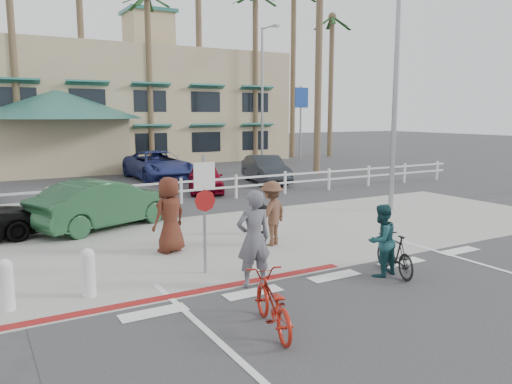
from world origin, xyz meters
TOP-DOWN VIEW (x-y plane):
  - ground at (0.00, 0.00)m, footprint 140.00×140.00m
  - bike_path at (0.00, -2.00)m, footprint 12.00×16.00m
  - sidewalk_plaza at (0.00, 4.50)m, footprint 22.00×7.00m
  - cross_street at (0.00, 8.50)m, footprint 40.00×5.00m
  - parking_lot at (0.00, 18.00)m, footprint 50.00×16.00m
  - curb_red at (-3.00, 1.20)m, footprint 7.00×0.25m
  - rail_fence at (0.50, 10.50)m, footprint 29.40×0.16m
  - building at (2.00, 31.00)m, footprint 28.00×16.00m
  - sign_post at (-2.30, 2.20)m, footprint 0.50×0.10m
  - bollard_0 at (-4.80, 2.00)m, footprint 0.26×0.26m
  - bollard_1 at (-6.20, 2.00)m, footprint 0.26×0.26m
  - streetlight_0 at (6.50, 5.50)m, footprint 0.60×2.00m
  - streetlight_1 at (12.00, 24.00)m, footprint 0.60×2.00m
  - info_sign at (14.00, 22.00)m, footprint 1.20×0.16m
  - palm_3 at (-4.00, 25.00)m, footprint 4.00×4.00m
  - palm_4 at (0.00, 26.00)m, footprint 4.00×4.00m
  - palm_5 at (4.00, 25.00)m, footprint 4.00×4.00m
  - palm_6 at (8.00, 26.00)m, footprint 4.00×4.00m
  - palm_7 at (12.00, 25.00)m, footprint 4.00×4.00m
  - palm_8 at (16.00, 26.00)m, footprint 4.00×4.00m
  - palm_9 at (19.00, 25.00)m, footprint 4.00×4.00m
  - palm_11 at (11.00, 16.00)m, footprint 4.00×4.00m
  - bike_red at (-2.57, -1.02)m, footprint 1.02×1.84m
  - rider_red at (-1.80, 0.94)m, footprint 0.77×0.56m
  - bike_black at (1.23, 0.09)m, footprint 0.82×1.59m
  - rider_black at (0.91, 0.18)m, footprint 0.85×0.71m
  - pedestrian_a at (0.19, 3.49)m, footprint 1.28×1.06m
  - pedestrian_child at (0.58, 4.68)m, footprint 0.68×0.35m
  - pedestrian_b at (-2.37, 4.18)m, footprint 1.10×0.91m
  - car_white_sedan at (-3.11, 7.84)m, footprint 4.79×3.15m
  - lot_car_2 at (2.46, 12.83)m, footprint 2.62×3.90m
  - lot_car_3 at (6.31, 13.99)m, footprint 2.35×4.40m
  - lot_car_5 at (2.03, 18.00)m, footprint 2.57×5.49m

SIDE VIEW (x-z plane):
  - ground at x=0.00m, z-range 0.00..0.00m
  - parking_lot at x=0.00m, z-range 0.00..0.01m
  - bike_path at x=0.00m, z-range 0.00..0.01m
  - cross_street at x=0.00m, z-range 0.00..0.01m
  - sidewalk_plaza at x=0.00m, z-range 0.00..0.01m
  - curb_red at x=-3.00m, z-range 0.00..0.02m
  - bike_black at x=1.23m, z-range 0.00..0.92m
  - bike_red at x=-2.57m, z-range 0.00..0.92m
  - bollard_0 at x=-4.80m, z-range 0.00..0.95m
  - bollard_1 at x=-6.20m, z-range 0.00..0.95m
  - rail_fence at x=0.50m, z-range 0.00..1.00m
  - pedestrian_child at x=0.58m, z-range 0.00..1.11m
  - lot_car_2 at x=2.46m, z-range 0.00..1.23m
  - lot_car_3 at x=6.31m, z-range 0.00..1.38m
  - car_white_sedan at x=-3.11m, z-range 0.00..1.49m
  - lot_car_5 at x=2.03m, z-range 0.00..1.52m
  - rider_black at x=0.91m, z-range 0.00..1.56m
  - pedestrian_a at x=0.19m, z-range 0.00..1.72m
  - pedestrian_b at x=-2.37m, z-range 0.00..1.92m
  - rider_red at x=-1.80m, z-range 0.00..1.98m
  - sign_post at x=-2.30m, z-range 0.00..2.90m
  - info_sign at x=14.00m, z-range 0.00..5.60m
  - streetlight_0 at x=6.50m, z-range 0.00..9.00m
  - streetlight_1 at x=12.00m, z-range 0.00..9.50m
  - building at x=2.00m, z-range 0.00..11.30m
  - palm_5 at x=4.00m, z-range 0.00..13.00m
  - palm_9 at x=19.00m, z-range 0.00..13.00m
  - palm_3 at x=-4.00m, z-range 0.00..14.00m
  - palm_7 at x=12.00m, z-range 0.00..14.00m
  - palm_11 at x=11.00m, z-range 0.00..14.00m
  - palm_4 at x=0.00m, z-range 0.00..15.00m
  - palm_8 at x=16.00m, z-range 0.00..15.00m
  - palm_6 at x=8.00m, z-range 0.00..17.00m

